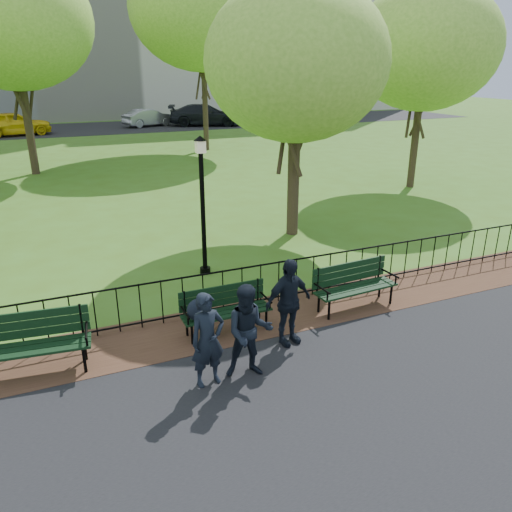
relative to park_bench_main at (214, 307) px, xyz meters
name	(u,v)px	position (x,y,z in m)	size (l,w,h in m)	color
ground	(254,367)	(0.25, -1.24, -0.57)	(120.00, 120.00, 0.00)	#40641A
dirt_strip	(223,325)	(0.25, 0.26, -0.56)	(60.00, 1.60, 0.01)	#3B2418
far_street	(75,129)	(0.25, 33.76, -0.56)	(70.00, 9.00, 0.01)	black
iron_fence	(213,291)	(0.25, 0.76, -0.07)	(24.06, 0.06, 1.00)	black
park_bench_main	(214,307)	(0.00, 0.00, 0.00)	(1.63, 0.51, 0.92)	black
park_bench_left_a	(27,337)	(-3.03, 0.06, 0.04)	(1.93, 0.79, 1.06)	black
park_bench_right_a	(353,281)	(2.93, -0.01, 0.00)	(1.78, 0.65, 0.99)	black
lamppost	(203,202)	(0.73, 2.82, 1.16)	(0.29, 0.29, 3.17)	black
tree_near_e	(297,62)	(3.96, 4.66, 4.07)	(4.80, 4.80, 6.69)	#2D2116
tree_mid_e	(425,47)	(11.05, 8.13, 4.61)	(5.36, 5.36, 7.47)	#2D2116
tree_far_c	(12,20)	(-2.75, 16.81, 5.70)	(6.48, 6.48, 9.03)	#2D2116
tree_far_e	(202,7)	(6.42, 20.29, 6.88)	(7.69, 7.69, 10.72)	#2D2116
person_left	(208,340)	(-0.54, -1.36, 0.19)	(0.54, 0.36, 1.49)	black
person_mid	(249,332)	(0.11, -1.40, 0.20)	(0.74, 0.39, 1.52)	black
person_right	(288,302)	(1.10, -0.75, 0.22)	(0.91, 0.37, 1.56)	black
taxi	(14,124)	(-3.87, 31.36, 0.26)	(1.93, 4.80, 1.64)	yellow
sedan_silver	(149,118)	(5.85, 33.41, 0.12)	(1.43, 4.11, 1.35)	#95969B
sedan_dark	(205,115)	(10.15, 32.07, 0.27)	(2.33, 5.72, 1.66)	black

